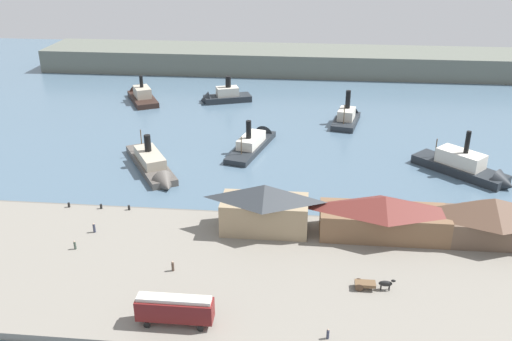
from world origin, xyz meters
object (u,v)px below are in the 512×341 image
at_px(mooring_post_west, 101,206).
at_px(ferry_outer_harbor, 469,169).
at_px(ferry_departing_north, 154,167).
at_px(ferry_shed_west_terminal, 384,216).
at_px(pedestrian_near_cart, 173,266).
at_px(ferry_shed_east_terminal, 265,207).
at_px(pedestrian_standing_center, 75,245).
at_px(ferry_shed_customs_shed, 491,219).
at_px(mooring_post_center_west, 69,205).
at_px(ferry_moored_west, 141,95).
at_px(ferry_mid_harbor, 222,97).
at_px(ferry_approaching_east, 347,117).
at_px(street_tram, 175,308).
at_px(pedestrian_walking_west, 94,228).
at_px(ferry_approaching_west, 255,141).
at_px(horse_cart, 372,284).
at_px(mooring_post_east, 129,208).
at_px(pedestrian_by_tram, 328,334).

bearing_deg(mooring_post_west, ferry_outer_harbor, 18.58).
bearing_deg(ferry_departing_north, ferry_shed_west_terminal, -27.24).
height_order(pedestrian_near_cart, ferry_departing_north, ferry_departing_north).
bearing_deg(ferry_shed_east_terminal, pedestrian_near_cart, -132.76).
bearing_deg(pedestrian_standing_center, ferry_shed_customs_shed, 8.33).
distance_m(mooring_post_center_west, ferry_moored_west, 73.95).
xyz_separation_m(ferry_shed_west_terminal, ferry_mid_harbor, (-40.22, 78.22, -3.29)).
xyz_separation_m(pedestrian_standing_center, ferry_approaching_east, (48.13, 72.72, -0.43)).
xyz_separation_m(street_tram, pedestrian_walking_west, (-19.70, 22.26, -1.70)).
bearing_deg(ferry_departing_north, ferry_mid_harbor, 82.84).
bearing_deg(ferry_shed_east_terminal, mooring_post_center_west, 173.04).
bearing_deg(ferry_outer_harbor, ferry_approaching_west, 164.40).
bearing_deg(ferry_departing_north, mooring_post_west, -103.58).
distance_m(ferry_shed_customs_shed, pedestrian_walking_west, 67.87).
distance_m(ferry_shed_customs_shed, ferry_departing_north, 69.20).
distance_m(ferry_shed_east_terminal, ferry_shed_customs_shed, 38.22).
distance_m(pedestrian_standing_center, ferry_approaching_west, 57.85).
distance_m(street_tram, pedestrian_walking_west, 29.78).
distance_m(horse_cart, mooring_post_east, 47.84).
bearing_deg(horse_cart, pedestrian_walking_west, 165.82).
bearing_deg(ferry_departing_north, street_tram, -71.56).
bearing_deg(horse_cart, ferry_mid_harbor, 111.49).
bearing_deg(ferry_moored_west, pedestrian_standing_center, -80.44).
bearing_deg(ferry_approaching_east, ferry_outer_harbor, -54.00).
relative_size(street_tram, pedestrian_walking_west, 5.82).
xyz_separation_m(pedestrian_near_cart, ferry_mid_harbor, (-6.79, 92.51, -0.35)).
distance_m(ferry_shed_customs_shed, ferry_mid_harbor, 97.22).
relative_size(pedestrian_near_cart, mooring_post_east, 1.92).
bearing_deg(ferry_shed_customs_shed, mooring_post_east, 176.27).
xyz_separation_m(mooring_post_west, ferry_mid_harbor, (11.57, 73.78, -0.01)).
bearing_deg(pedestrian_by_tram, mooring_post_center_west, 146.69).
xyz_separation_m(horse_cart, ferry_moored_west, (-62.65, 93.92, -0.70)).
xyz_separation_m(horse_cart, pedestrian_standing_center, (-47.88, 6.18, -0.20)).
distance_m(ferry_outer_harbor, ferry_departing_north, 68.86).
distance_m(street_tram, pedestrian_near_cart, 12.70).
relative_size(ferry_mid_harbor, ferry_moored_west, 0.86).
height_order(ferry_shed_west_terminal, ferry_departing_north, ferry_shed_west_terminal).
bearing_deg(ferry_approaching_west, ferry_shed_customs_shed, -43.71).
height_order(ferry_shed_east_terminal, mooring_post_east, ferry_shed_east_terminal).
bearing_deg(ferry_shed_east_terminal, ferry_mid_harbor, 104.18).
bearing_deg(pedestrian_walking_west, mooring_post_east, 68.21).
bearing_deg(street_tram, mooring_post_west, 125.05).
relative_size(street_tram, pedestrian_near_cart, 6.01).
bearing_deg(ferry_shed_west_terminal, pedestrian_walking_west, -175.22).
bearing_deg(ferry_moored_west, ferry_approaching_west, -41.94).
distance_m(ferry_shed_east_terminal, street_tram, 28.04).
relative_size(mooring_post_center_west, ferry_outer_harbor, 0.04).
xyz_separation_m(pedestrian_by_tram, pedestrian_walking_west, (-40.06, 23.18, 0.11)).
distance_m(pedestrian_by_tram, mooring_post_east, 48.50).
relative_size(street_tram, ferry_approaching_east, 0.63).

